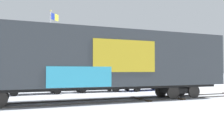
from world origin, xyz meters
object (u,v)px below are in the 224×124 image
flagpole (52,39)px  parked_car_blue (145,81)px  parked_car_silver (96,82)px  freight_car (94,59)px  parked_car_white (33,84)px

flagpole → parked_car_blue: (7.96, -6.16, -4.39)m
flagpole → parked_car_blue: 10.98m
flagpole → parked_car_silver: (3.13, -5.88, -4.39)m
freight_car → parked_car_blue: bearing=40.9°
parked_car_silver → parked_car_blue: (4.83, -0.28, 0.00)m
parked_car_white → parked_car_silver: bearing=2.6°
parked_car_white → parked_car_blue: parked_car_blue is taller
parked_car_silver → parked_car_blue: 4.83m
parked_car_white → parked_car_blue: bearing=-0.2°
flagpole → parked_car_white: bearing=-109.8°
parked_car_white → parked_car_blue: size_ratio=1.01×
flagpole → parked_car_silver: size_ratio=1.88×
parked_car_white → freight_car: bearing=-63.3°
freight_car → parked_car_white: freight_car is taller
parked_car_silver → flagpole: bearing=118.0°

